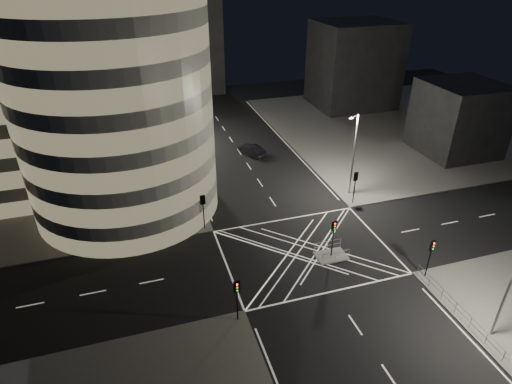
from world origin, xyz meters
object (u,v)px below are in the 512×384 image
object	(u,v)px
traffic_signal_island	(334,232)
street_lamp_left_far	(167,111)
street_lamp_left_near	(187,163)
central_island	(331,256)
traffic_signal_fr	(355,182)
sedan	(252,150)
traffic_signal_fl	(203,206)
street_lamp_right_far	(353,152)
traffic_signal_nl	(237,293)
street_lamp_right_near	(511,280)
traffic_signal_nr	(431,252)

from	to	relation	value
traffic_signal_island	street_lamp_left_far	bearing A→B (deg)	109.95
street_lamp_left_near	central_island	bearing A→B (deg)	-49.73
traffic_signal_fr	sedan	bearing A→B (deg)	113.63
traffic_signal_island	traffic_signal_fl	bearing A→B (deg)	142.46
traffic_signal_fl	street_lamp_left_far	bearing A→B (deg)	91.57
traffic_signal_island	street_lamp_left_far	world-z (taller)	street_lamp_left_far
traffic_signal_fl	street_lamp_right_far	size ratio (longest dim) A/B	0.40
traffic_signal_nl	street_lamp_right_near	distance (m)	19.78
traffic_signal_fr	traffic_signal_island	bearing A→B (deg)	-129.33
traffic_signal_fr	street_lamp_right_near	distance (m)	20.97
traffic_signal_nl	traffic_signal_fr	size ratio (longest dim) A/B	1.00
traffic_signal_nl	street_lamp_right_near	xyz separation A→B (m)	(18.24, -7.20, 2.63)
central_island	street_lamp_right_far	distance (m)	13.98
traffic_signal_island	sedan	distance (m)	25.08
traffic_signal_fr	street_lamp_left_near	world-z (taller)	street_lamp_left_near
traffic_signal_fl	street_lamp_left_near	bearing A→B (deg)	96.97
traffic_signal_nr	street_lamp_left_near	xyz separation A→B (m)	(-18.24, 18.80, 2.63)
central_island	street_lamp_right_near	world-z (taller)	street_lamp_right_near
traffic_signal_fl	street_lamp_right_far	bearing A→B (deg)	6.88
central_island	street_lamp_left_near	distance (m)	18.52
street_lamp_left_near	traffic_signal_nr	bearing A→B (deg)	-45.87
traffic_signal_nl	street_lamp_right_far	size ratio (longest dim) A/B	0.40
traffic_signal_nr	street_lamp_right_far	bearing A→B (deg)	87.70
traffic_signal_nr	traffic_signal_fl	bearing A→B (deg)	142.31
traffic_signal_nr	sedan	size ratio (longest dim) A/B	0.87
street_lamp_left_far	street_lamp_right_far	distance (m)	28.23
street_lamp_right_near	street_lamp_left_near	bearing A→B (deg)	125.97
street_lamp_right_near	central_island	bearing A→B (deg)	120.75
central_island	traffic_signal_nl	distance (m)	12.36
central_island	street_lamp_right_near	bearing A→B (deg)	-59.25
street_lamp_right_far	sedan	world-z (taller)	street_lamp_right_far
traffic_signal_nl	street_lamp_right_near	world-z (taller)	street_lamp_right_near
traffic_signal_fl	street_lamp_right_far	distance (m)	18.55
traffic_signal_fr	street_lamp_left_far	xyz separation A→B (m)	(-18.24, 23.20, 2.63)
central_island	traffic_signal_fr	distance (m)	11.10
traffic_signal_fl	traffic_signal_nl	xyz separation A→B (m)	(0.00, -13.60, 0.00)
traffic_signal_island	street_lamp_right_near	world-z (taller)	street_lamp_right_near
central_island	street_lamp_left_near	bearing A→B (deg)	130.27
traffic_signal_fl	traffic_signal_island	bearing A→B (deg)	-37.54
central_island	traffic_signal_nr	bearing A→B (deg)	-37.93
central_island	street_lamp_left_far	size ratio (longest dim) A/B	0.30
traffic_signal_island	traffic_signal_fr	bearing A→B (deg)	50.67
street_lamp_right_far	sedan	distance (m)	17.19
street_lamp_left_far	street_lamp_right_near	size ratio (longest dim) A/B	1.00
central_island	street_lamp_right_far	world-z (taller)	street_lamp_right_far
central_island	street_lamp_right_far	bearing A→B (deg)	54.70
street_lamp_left_far	street_lamp_right_near	distance (m)	47.88
sedan	traffic_signal_fr	bearing A→B (deg)	90.00
street_lamp_left_far	street_lamp_right_near	xyz separation A→B (m)	(18.87, -44.00, 0.00)
traffic_signal_nr	traffic_signal_fr	bearing A→B (deg)	90.00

